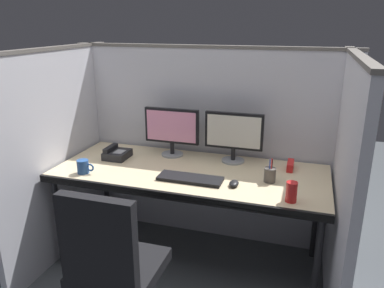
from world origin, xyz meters
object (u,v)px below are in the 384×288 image
(keyboard_main, at_px, (190,179))
(soda_can, at_px, (291,192))
(desk, at_px, (189,177))
(red_stapler, at_px, (290,165))
(monitor_left, at_px, (172,129))
(coffee_mug, at_px, (83,167))
(pen_cup, at_px, (270,175))
(computer_mouse, at_px, (234,183))
(monitor_right, at_px, (234,134))
(desk_phone, at_px, (117,154))

(keyboard_main, bearing_deg, soda_can, -10.35)
(desk, distance_m, red_stapler, 0.72)
(desk, bearing_deg, soda_can, -20.95)
(monitor_left, height_order, coffee_mug, monitor_left)
(monitor_left, xyz_separation_m, red_stapler, (0.90, -0.02, -0.19))
(monitor_left, distance_m, pen_cup, 0.86)
(keyboard_main, xyz_separation_m, soda_can, (0.65, -0.12, 0.05))
(red_stapler, height_order, coffee_mug, coffee_mug)
(red_stapler, relative_size, coffee_mug, 1.19)
(keyboard_main, relative_size, computer_mouse, 4.48)
(desk, height_order, keyboard_main, keyboard_main)
(computer_mouse, relative_size, red_stapler, 0.64)
(desk, xyz_separation_m, monitor_right, (0.25, 0.28, 0.27))
(soda_can, bearing_deg, pen_cup, 120.92)
(pen_cup, relative_size, red_stapler, 1.09)
(coffee_mug, bearing_deg, keyboard_main, 7.96)
(coffee_mug, bearing_deg, monitor_left, 49.03)
(pen_cup, xyz_separation_m, desk_phone, (-1.17, 0.11, -0.02))
(desk, xyz_separation_m, keyboard_main, (0.05, -0.15, 0.06))
(pen_cup, bearing_deg, coffee_mug, -169.33)
(monitor_left, height_order, soda_can, monitor_left)
(monitor_left, distance_m, computer_mouse, 0.75)
(pen_cup, bearing_deg, monitor_left, 159.62)
(monitor_left, height_order, computer_mouse, monitor_left)
(keyboard_main, xyz_separation_m, computer_mouse, (0.30, -0.00, 0.01))
(monitor_right, bearing_deg, pen_cup, -44.23)
(monitor_right, xyz_separation_m, red_stapler, (0.42, -0.03, -0.19))
(monitor_right, distance_m, red_stapler, 0.46)
(keyboard_main, bearing_deg, monitor_left, 123.73)
(desk, bearing_deg, monitor_left, 130.07)
(desk, height_order, monitor_left, monitor_left)
(red_stapler, distance_m, desk_phone, 1.30)
(desk, xyz_separation_m, pen_cup, (0.56, -0.02, 0.10))
(desk, height_order, soda_can, soda_can)
(computer_mouse, xyz_separation_m, coffee_mug, (-1.04, -0.10, 0.03))
(pen_cup, bearing_deg, keyboard_main, -165.44)
(desk, relative_size, monitor_left, 4.42)
(desk, distance_m, soda_can, 0.77)
(computer_mouse, bearing_deg, desk, 155.92)
(monitor_right, relative_size, soda_can, 3.52)
(coffee_mug, distance_m, desk_phone, 0.35)
(coffee_mug, bearing_deg, computer_mouse, 5.48)
(desk, relative_size, keyboard_main, 4.42)
(computer_mouse, xyz_separation_m, red_stapler, (0.32, 0.40, 0.01))
(desk_phone, bearing_deg, computer_mouse, -14.08)
(keyboard_main, height_order, red_stapler, red_stapler)
(soda_can, bearing_deg, red_stapler, 93.87)
(desk_phone, relative_size, soda_can, 1.56)
(monitor_right, bearing_deg, desk_phone, -167.68)
(monitor_right, xyz_separation_m, keyboard_main, (-0.20, -0.43, -0.20))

